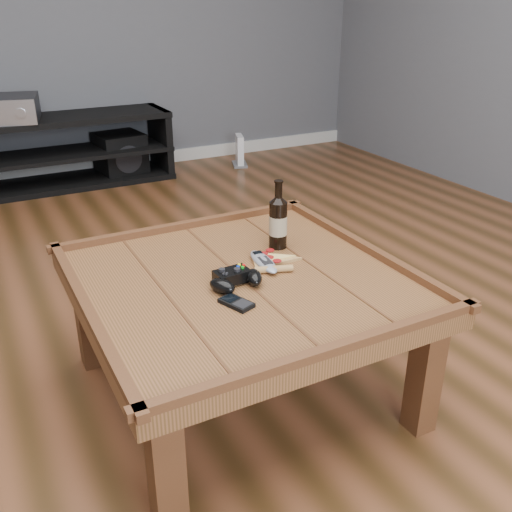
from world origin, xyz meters
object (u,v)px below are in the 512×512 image
pizza_slice (270,261)px  av_receiver (1,109)px  smartphone (236,303)px  game_controller (236,279)px  coffee_table (242,294)px  subwoofer (120,155)px  media_console (72,151)px  beer_bottle (278,221)px  game_console (240,152)px  remote_control (263,262)px

pizza_slice → av_receiver: av_receiver is taller
smartphone → game_controller: bearing=44.5°
coffee_table → av_receiver: bearing=98.7°
coffee_table → pizza_slice: size_ratio=3.99×
subwoofer → smartphone: bearing=-105.6°
coffee_table → media_console: media_console is taller
media_console → game_controller: (-0.04, -2.79, 0.23)m
beer_bottle → game_console: beer_bottle is taller
pizza_slice → remote_control: bearing=-150.8°
game_console → av_receiver: bearing=-164.1°
media_console → game_console: 1.30m
game_controller → game_console: size_ratio=0.77×
coffee_table → av_receiver: size_ratio=1.91×
beer_bottle → pizza_slice: bearing=-130.4°
game_console → beer_bottle: bearing=-93.9°
game_controller → remote_control: (0.15, 0.09, -0.01)m
beer_bottle → smartphone: size_ratio=2.15×
media_console → pizza_slice: media_console is taller
av_receiver → game_console: av_receiver is taller
game_console → smartphone: bearing=-97.0°
game_controller → media_console: bearing=85.3°
media_console → subwoofer: media_console is taller
smartphone → beer_bottle: bearing=24.0°
pizza_slice → coffee_table: bearing=-138.7°
game_controller → remote_control: size_ratio=1.00×
pizza_slice → smartphone: size_ratio=2.25×
av_receiver → smartphone: bearing=-71.1°
game_controller → game_console: (1.33, 2.68, -0.36)m
beer_bottle → game_console: size_ratio=1.00×
game_controller → av_receiver: (-0.38, 2.79, 0.11)m
game_controller → av_receiver: 2.81m
smartphone → subwoofer: smartphone is taller
media_console → pizza_slice: bearing=-87.2°
media_console → subwoofer: (0.36, 0.05, -0.08)m
coffee_table → media_console: (0.00, 2.75, -0.15)m
media_console → smartphone: 2.91m
beer_bottle → av_receiver: size_ratio=0.46×
coffee_table → game_console: size_ratio=4.17×
game_controller → pizza_slice: bearing=24.8°
media_console → game_controller: game_controller is taller
pizza_slice → subwoofer: size_ratio=0.71×
game_controller → remote_control: bearing=27.8°
beer_bottle → coffee_table: bearing=-144.6°
av_receiver → game_console: size_ratio=2.18×
beer_bottle → game_controller: bearing=-142.8°
game_controller → smartphone: 0.12m
game_controller → av_receiver: av_receiver is taller
coffee_table → smartphone: bearing=-121.5°
smartphone → game_console: (1.38, 2.79, -0.34)m
av_receiver → coffee_table: bearing=-68.9°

